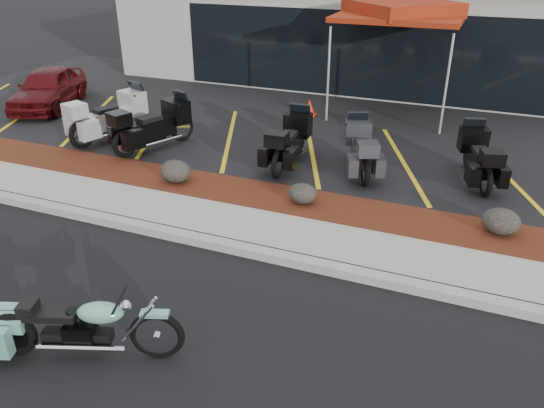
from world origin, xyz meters
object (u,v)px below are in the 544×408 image
at_px(touring_white, 138,107).
at_px(popup_canopy, 402,12).
at_px(parked_car, 48,88).
at_px(traffic_cone, 309,107).
at_px(hero_cruiser, 156,329).

relative_size(touring_white, popup_canopy, 0.55).
bearing_deg(parked_car, popup_canopy, -1.33).
bearing_deg(traffic_cone, parked_car, -164.28).
xyz_separation_m(parked_car, popup_canopy, (9.64, 3.40, 2.21)).
xyz_separation_m(hero_cruiser, traffic_cone, (-1.37, 9.95, -0.06)).
distance_m(hero_cruiser, popup_canopy, 11.52).
bearing_deg(parked_car, traffic_cone, -5.03).
bearing_deg(hero_cruiser, touring_white, 106.15).
bearing_deg(hero_cruiser, popup_canopy, 66.12).
bearing_deg(popup_canopy, parked_car, -142.82).
bearing_deg(touring_white, popup_canopy, -34.34).
relative_size(traffic_cone, popup_canopy, 0.11).
distance_m(touring_white, popup_canopy, 7.54).
relative_size(hero_cruiser, parked_car, 0.75).
relative_size(hero_cruiser, popup_canopy, 0.62).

